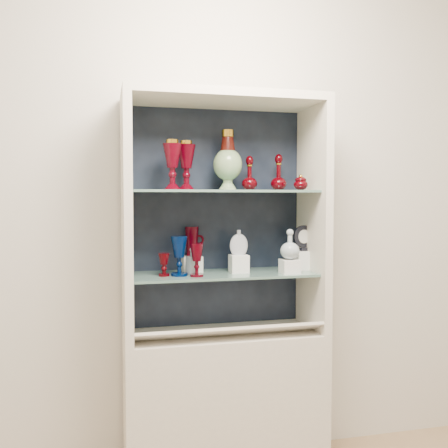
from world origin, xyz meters
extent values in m
cube|color=silver|center=(0.00, 1.75, 1.40)|extent=(3.50, 0.02, 2.80)
cube|color=beige|center=(0.00, 1.53, 0.38)|extent=(1.00, 0.40, 0.75)
cube|color=black|center=(0.00, 1.72, 1.32)|extent=(0.98, 0.02, 1.15)
cube|color=beige|center=(-0.48, 1.53, 1.32)|extent=(0.04, 0.40, 1.15)
cube|color=beige|center=(0.48, 1.53, 1.32)|extent=(0.04, 0.40, 1.15)
cube|color=beige|center=(0.00, 1.53, 1.92)|extent=(1.00, 0.40, 0.04)
cube|color=slate|center=(0.00, 1.55, 1.04)|extent=(0.92, 0.34, 0.01)
cube|color=slate|center=(0.00, 1.55, 1.46)|extent=(0.92, 0.34, 0.01)
cube|color=beige|center=(0.00, 1.42, 0.78)|extent=(0.92, 0.17, 0.09)
cube|color=white|center=(-0.27, 1.42, 0.80)|extent=(0.10, 0.06, 0.03)
cube|color=white|center=(0.06, 1.42, 0.80)|extent=(0.10, 0.06, 0.03)
cube|color=silver|center=(-0.14, 1.64, 1.09)|extent=(0.10, 0.10, 0.08)
cube|color=silver|center=(0.08, 1.55, 1.09)|extent=(0.09, 0.09, 0.09)
cube|color=silver|center=(0.33, 1.46, 1.08)|extent=(0.09, 0.09, 0.07)
cube|color=silver|center=(0.44, 1.56, 1.10)|extent=(0.08, 0.08, 0.10)
camera|label=1|loc=(-0.58, -0.90, 1.43)|focal=40.00mm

